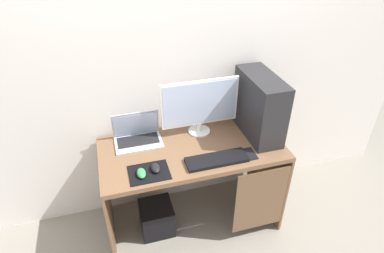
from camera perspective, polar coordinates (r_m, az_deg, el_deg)
ground_plane at (r=2.80m, az=0.00°, el=-15.91°), size 8.00×8.00×0.00m
wall_back at (r=2.31m, az=-2.41°, el=12.54°), size 4.00×0.05×2.60m
desk at (r=2.38m, az=0.48°, el=-6.89°), size 1.30×0.62×0.74m
pc_tower at (r=2.37m, az=11.84°, el=3.59°), size 0.20×0.49×0.46m
monitor at (r=2.32m, az=1.40°, el=3.70°), size 0.57×0.17×0.43m
laptop at (r=2.36m, az=-9.62°, el=-1.60°), size 0.34×0.22×0.22m
keyboard at (r=2.17m, az=4.38°, el=-5.87°), size 0.42×0.14×0.02m
mousepad at (r=2.10m, az=-7.61°, el=-8.07°), size 0.26×0.20×0.00m
mouse_left at (r=2.10m, az=-6.48°, el=-7.29°), size 0.06×0.10×0.03m
mouse_right at (r=2.07m, az=-8.95°, el=-8.16°), size 0.06×0.10×0.03m
cell_phone at (r=2.26m, az=10.19°, el=-4.79°), size 0.07×0.13×0.01m
subwoofer at (r=2.66m, az=-6.26°, el=-15.74°), size 0.25×0.25×0.25m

